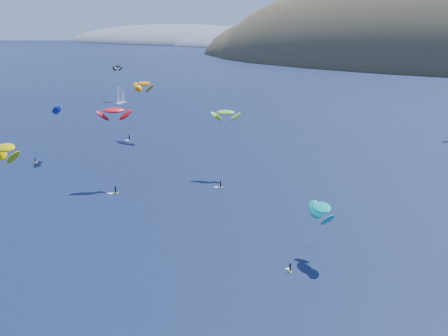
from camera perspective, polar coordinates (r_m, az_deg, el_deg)
headland at (r=952.38m, az=-2.72°, el=11.20°), size 460.00×250.00×60.00m
sailboat at (r=312.61m, az=-9.44°, el=5.93°), size 8.27×7.15×10.25m
kitesurfer_1 at (r=222.31m, az=-7.39°, el=7.66°), size 10.50×9.53×22.52m
kitesurfer_2 at (r=140.74m, az=-19.33°, el=1.75°), size 11.00×12.00×18.87m
kitesurfer_3 at (r=169.76m, az=0.15°, el=5.10°), size 10.17×14.78×19.81m
kitesurfer_5 at (r=113.55m, az=8.91°, el=-3.60°), size 8.98×12.88×12.45m
kitesurfer_9 at (r=162.21m, az=-10.04°, el=5.21°), size 9.98×11.45×22.14m
kitesurfer_10 at (r=195.99m, az=-15.03°, el=5.50°), size 7.39×12.51×18.69m
kitesurfer_12 at (r=325.20m, az=-9.71°, el=9.13°), size 9.80×4.81×19.24m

